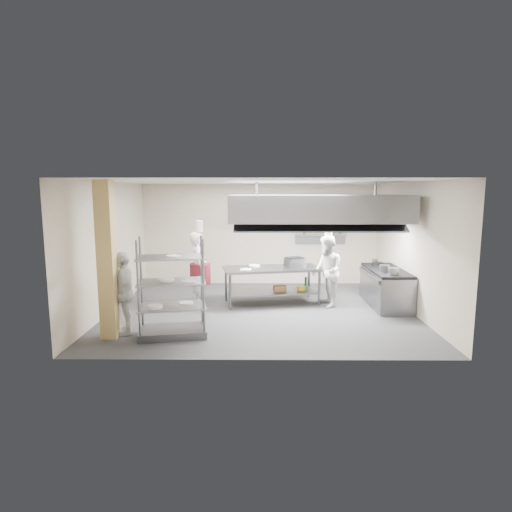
{
  "coord_description": "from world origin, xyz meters",
  "views": [
    {
      "loc": [
        -0.04,
        -9.79,
        2.8
      ],
      "look_at": [
        -0.11,
        0.2,
        1.27
      ],
      "focal_mm": 30.0,
      "sensor_mm": 36.0,
      "label": 1
    }
  ],
  "objects_px": {
    "griddle": "(295,262)",
    "cooking_range": "(386,288)",
    "chef_plating": "(124,293)",
    "stockpot": "(385,268)",
    "island": "(272,285)",
    "chef_line": "(327,271)",
    "chef_head": "(199,268)",
    "pass_rack": "(172,287)"
  },
  "relations": [
    {
      "from": "cooking_range",
      "to": "chef_plating",
      "type": "relative_size",
      "value": 1.21
    },
    {
      "from": "chef_plating",
      "to": "griddle",
      "type": "relative_size",
      "value": 3.76
    },
    {
      "from": "chef_line",
      "to": "chef_plating",
      "type": "bearing_deg",
      "value": -71.39
    },
    {
      "from": "chef_head",
      "to": "stockpot",
      "type": "height_order",
      "value": "chef_head"
    },
    {
      "from": "pass_rack",
      "to": "cooking_range",
      "type": "distance_m",
      "value": 5.35
    },
    {
      "from": "chef_line",
      "to": "pass_rack",
      "type": "bearing_deg",
      "value": -63.59
    },
    {
      "from": "chef_plating",
      "to": "stockpot",
      "type": "distance_m",
      "value": 5.9
    },
    {
      "from": "island",
      "to": "chef_head",
      "type": "height_order",
      "value": "chef_head"
    },
    {
      "from": "island",
      "to": "chef_line",
      "type": "relative_size",
      "value": 1.36
    },
    {
      "from": "chef_head",
      "to": "island",
      "type": "bearing_deg",
      "value": -98.16
    },
    {
      "from": "griddle",
      "to": "stockpot",
      "type": "distance_m",
      "value": 2.17
    },
    {
      "from": "pass_rack",
      "to": "chef_head",
      "type": "xyz_separation_m",
      "value": [
        0.19,
        2.33,
        -0.05
      ]
    },
    {
      "from": "pass_rack",
      "to": "stockpot",
      "type": "distance_m",
      "value": 5.05
    },
    {
      "from": "cooking_range",
      "to": "chef_head",
      "type": "bearing_deg",
      "value": 179.63
    },
    {
      "from": "chef_plating",
      "to": "griddle",
      "type": "height_order",
      "value": "chef_plating"
    },
    {
      "from": "chef_line",
      "to": "stockpot",
      "type": "height_order",
      "value": "chef_line"
    },
    {
      "from": "chef_line",
      "to": "stockpot",
      "type": "distance_m",
      "value": 1.35
    },
    {
      "from": "chef_line",
      "to": "griddle",
      "type": "relative_size",
      "value": 3.97
    },
    {
      "from": "chef_head",
      "to": "chef_line",
      "type": "distance_m",
      "value": 3.13
    },
    {
      "from": "chef_head",
      "to": "griddle",
      "type": "height_order",
      "value": "chef_head"
    },
    {
      "from": "island",
      "to": "chef_plating",
      "type": "relative_size",
      "value": 1.44
    },
    {
      "from": "pass_rack",
      "to": "island",
      "type": "bearing_deg",
      "value": 40.51
    },
    {
      "from": "griddle",
      "to": "cooking_range",
      "type": "bearing_deg",
      "value": -34.06
    },
    {
      "from": "chef_head",
      "to": "griddle",
      "type": "bearing_deg",
      "value": -95.93
    },
    {
      "from": "chef_head",
      "to": "chef_plating",
      "type": "xyz_separation_m",
      "value": [
        -1.15,
        -2.19,
        -0.08
      ]
    },
    {
      "from": "chef_plating",
      "to": "stockpot",
      "type": "bearing_deg",
      "value": 88.77
    },
    {
      "from": "cooking_range",
      "to": "stockpot",
      "type": "height_order",
      "value": "stockpot"
    },
    {
      "from": "chef_head",
      "to": "chef_line",
      "type": "height_order",
      "value": "chef_head"
    },
    {
      "from": "griddle",
      "to": "stockpot",
      "type": "bearing_deg",
      "value": -43.25
    },
    {
      "from": "chef_line",
      "to": "island",
      "type": "bearing_deg",
      "value": -109.39
    },
    {
      "from": "pass_rack",
      "to": "griddle",
      "type": "xyz_separation_m",
      "value": [
        2.57,
        2.6,
        0.06
      ]
    },
    {
      "from": "island",
      "to": "chef_line",
      "type": "distance_m",
      "value": 1.42
    },
    {
      "from": "pass_rack",
      "to": "stockpot",
      "type": "height_order",
      "value": "pass_rack"
    },
    {
      "from": "cooking_range",
      "to": "griddle",
      "type": "xyz_separation_m",
      "value": [
        -2.23,
        0.3,
        0.6
      ]
    },
    {
      "from": "cooking_range",
      "to": "chef_head",
      "type": "height_order",
      "value": "chef_head"
    },
    {
      "from": "chef_head",
      "to": "chef_line",
      "type": "bearing_deg",
      "value": -105.4
    },
    {
      "from": "pass_rack",
      "to": "chef_line",
      "type": "bearing_deg",
      "value": 22.66
    },
    {
      "from": "island",
      "to": "chef_head",
      "type": "bearing_deg",
      "value": 173.12
    },
    {
      "from": "island",
      "to": "griddle",
      "type": "height_order",
      "value": "griddle"
    },
    {
      "from": "cooking_range",
      "to": "chef_line",
      "type": "xyz_separation_m",
      "value": [
        -1.48,
        -0.13,
        0.45
      ]
    },
    {
      "from": "griddle",
      "to": "pass_rack",
      "type": "bearing_deg",
      "value": -161.0
    },
    {
      "from": "cooking_range",
      "to": "chef_line",
      "type": "bearing_deg",
      "value": -174.93
    }
  ]
}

